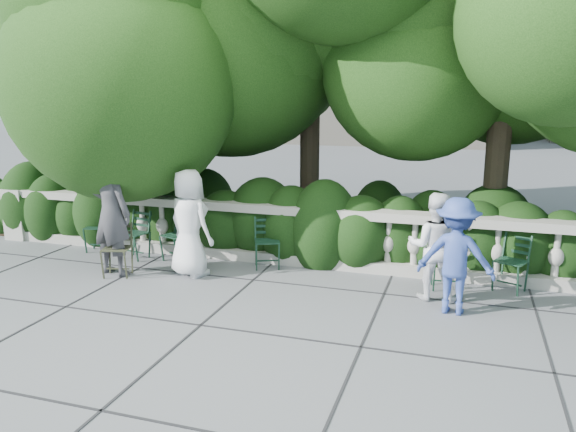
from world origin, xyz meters
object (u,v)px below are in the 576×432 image
(chair_a, at_px, (96,253))
(person_businessman, at_px, (189,223))
(person_casual_man, at_px, (434,246))
(person_woman_grey, at_px, (111,213))
(person_older_blue, at_px, (456,256))
(chair_b, at_px, (171,263))
(chair_d, at_px, (268,270))
(chair_c, at_px, (130,260))
(chair_f, at_px, (446,292))
(chair_weathered, at_px, (115,279))
(chair_e, at_px, (504,294))

(chair_a, xyz_separation_m, person_businessman, (2.19, -0.58, 0.84))
(chair_a, relative_size, person_casual_man, 0.56)
(person_woman_grey, bearing_deg, person_older_blue, -167.96)
(chair_b, height_order, chair_d, same)
(person_casual_man, bearing_deg, chair_d, -11.01)
(chair_c, height_order, person_casual_man, person_casual_man)
(person_woman_grey, height_order, person_older_blue, person_woman_grey)
(chair_f, relative_size, person_older_blue, 0.55)
(chair_f, xyz_separation_m, person_businessman, (-3.86, -0.41, 0.84))
(chair_a, xyz_separation_m, chair_weathered, (1.17, -1.12, 0.00))
(chair_f, distance_m, person_businessman, 3.98)
(chair_c, xyz_separation_m, chair_weathered, (0.34, -0.92, 0.00))
(chair_b, xyz_separation_m, person_businessman, (0.64, -0.48, 0.84))
(person_older_blue, bearing_deg, chair_b, -4.65)
(chair_d, height_order, person_businessman, person_businessman)
(chair_d, relative_size, person_woman_grey, 0.42)
(chair_e, distance_m, person_older_blue, 1.39)
(chair_d, bearing_deg, chair_a, 157.21)
(chair_b, distance_m, person_woman_grey, 1.38)
(chair_b, height_order, chair_e, same)
(chair_a, distance_m, chair_weathered, 1.62)
(chair_weathered, relative_size, person_casual_man, 0.56)
(chair_c, xyz_separation_m, chair_f, (5.23, 0.03, 0.00))
(chair_e, bearing_deg, person_businessman, -148.01)
(chair_c, height_order, person_woman_grey, person_woman_grey)
(chair_b, distance_m, chair_e, 5.30)
(chair_c, height_order, person_businessman, person_businessman)
(chair_a, bearing_deg, person_older_blue, -18.99)
(chair_a, bearing_deg, chair_c, -24.26)
(person_businessman, relative_size, person_casual_man, 1.12)
(chair_b, relative_size, person_older_blue, 0.55)
(chair_b, bearing_deg, chair_f, 18.18)
(chair_c, bearing_deg, person_older_blue, 1.96)
(person_woman_grey, bearing_deg, person_businessman, -152.69)
(person_casual_man, bearing_deg, chair_b, -5.41)
(chair_weathered, bearing_deg, person_casual_man, -8.23)
(chair_a, height_order, person_casual_man, person_casual_man)
(chair_a, height_order, chair_b, same)
(chair_weathered, bearing_deg, chair_d, 12.23)
(chair_weathered, bearing_deg, person_older_blue, -13.60)
(chair_a, height_order, chair_weathered, same)
(chair_c, bearing_deg, chair_weathered, -60.08)
(person_casual_man, relative_size, person_older_blue, 0.98)
(chair_e, height_order, chair_f, same)
(person_businessman, distance_m, person_casual_man, 3.68)
(chair_f, xyz_separation_m, person_woman_grey, (-5.04, -0.73, 0.99))
(chair_b, distance_m, chair_c, 0.74)
(chair_a, xyz_separation_m, chair_c, (0.83, -0.20, 0.00))
(person_older_blue, bearing_deg, person_casual_man, -50.14)
(chair_b, distance_m, person_older_blue, 4.74)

